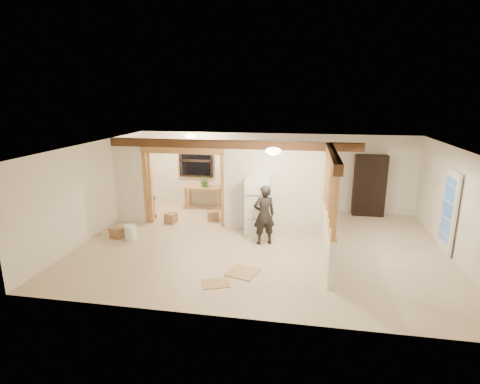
% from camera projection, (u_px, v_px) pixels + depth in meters
% --- Properties ---
extents(floor, '(9.00, 6.50, 0.01)m').
position_uv_depth(floor, '(261.00, 245.00, 9.47)').
color(floor, '#CAB496').
rests_on(floor, ground).
extents(ceiling, '(9.00, 6.50, 0.01)m').
position_uv_depth(ceiling, '(262.00, 147.00, 8.84)').
color(ceiling, white).
extents(wall_back, '(9.00, 0.01, 2.50)m').
position_uv_depth(wall_back, '(273.00, 172.00, 12.25)').
color(wall_back, silver).
rests_on(wall_back, floor).
extents(wall_front, '(9.00, 0.01, 2.50)m').
position_uv_depth(wall_front, '(238.00, 250.00, 6.06)').
color(wall_front, silver).
rests_on(wall_front, floor).
extents(wall_left, '(0.01, 6.50, 2.50)m').
position_uv_depth(wall_left, '(93.00, 190.00, 9.91)').
color(wall_left, silver).
rests_on(wall_left, floor).
extents(wall_right, '(0.01, 6.50, 2.50)m').
position_uv_depth(wall_right, '(461.00, 207.00, 8.40)').
color(wall_right, silver).
rests_on(wall_right, floor).
extents(partition_left_stub, '(0.90, 0.12, 2.50)m').
position_uv_depth(partition_left_stub, '(129.00, 181.00, 10.98)').
color(partition_left_stub, white).
rests_on(partition_left_stub, floor).
extents(partition_center, '(2.80, 0.12, 2.50)m').
position_uv_depth(partition_center, '(274.00, 187.00, 10.27)').
color(partition_center, white).
rests_on(partition_center, floor).
extents(doorway_frame, '(2.46, 0.14, 2.20)m').
position_uv_depth(doorway_frame, '(184.00, 188.00, 10.74)').
color(doorway_frame, tan).
rests_on(doorway_frame, floor).
extents(header_beam_back, '(7.00, 0.18, 0.22)m').
position_uv_depth(header_beam_back, '(231.00, 144.00, 10.18)').
color(header_beam_back, '#52311C').
rests_on(header_beam_back, ceiling).
extents(header_beam_right, '(0.18, 3.30, 0.22)m').
position_uv_depth(header_beam_right, '(333.00, 156.00, 8.22)').
color(header_beam_right, '#52311C').
rests_on(header_beam_right, ceiling).
extents(pony_wall, '(0.12, 3.20, 1.00)m').
position_uv_depth(pony_wall, '(328.00, 236.00, 8.70)').
color(pony_wall, white).
rests_on(pony_wall, floor).
extents(stud_partition, '(0.14, 3.20, 1.32)m').
position_uv_depth(stud_partition, '(331.00, 188.00, 8.40)').
color(stud_partition, tan).
rests_on(stud_partition, pony_wall).
extents(window_back, '(1.12, 0.10, 1.10)m').
position_uv_depth(window_back, '(196.00, 161.00, 12.54)').
color(window_back, black).
rests_on(window_back, wall_back).
extents(french_door, '(0.12, 0.86, 2.00)m').
position_uv_depth(french_door, '(449.00, 212.00, 8.86)').
color(french_door, white).
rests_on(french_door, floor).
extents(ceiling_dome_main, '(0.36, 0.36, 0.16)m').
position_uv_depth(ceiling_dome_main, '(273.00, 151.00, 8.32)').
color(ceiling_dome_main, '#FFEABF').
rests_on(ceiling_dome_main, ceiling).
extents(ceiling_dome_util, '(0.32, 0.32, 0.14)m').
position_uv_depth(ceiling_dome_util, '(190.00, 136.00, 11.46)').
color(ceiling_dome_util, '#FFEABF').
rests_on(ceiling_dome_util, ceiling).
extents(hanging_bulb, '(0.07, 0.07, 0.07)m').
position_uv_depth(hanging_bulb, '(200.00, 149.00, 10.78)').
color(hanging_bulb, '#FFD88C').
rests_on(hanging_bulb, ceiling).
extents(refrigerator, '(0.65, 0.63, 1.58)m').
position_uv_depth(refrigerator, '(258.00, 206.00, 10.09)').
color(refrigerator, silver).
rests_on(refrigerator, floor).
extents(woman, '(0.66, 0.55, 1.54)m').
position_uv_depth(woman, '(264.00, 215.00, 9.38)').
color(woman, black).
rests_on(woman, floor).
extents(work_table, '(1.20, 0.63, 0.74)m').
position_uv_depth(work_table, '(204.00, 197.00, 12.51)').
color(work_table, tan).
rests_on(work_table, floor).
extents(potted_plant, '(0.44, 0.41, 0.40)m').
position_uv_depth(potted_plant, '(205.00, 181.00, 12.28)').
color(potted_plant, '#2C5922').
rests_on(potted_plant, work_table).
extents(shop_vac, '(0.68, 0.68, 0.67)m').
position_uv_depth(shop_vac, '(148.00, 207.00, 11.53)').
color(shop_vac, '#AC2511').
rests_on(shop_vac, floor).
extents(bookshelf, '(0.96, 0.32, 1.92)m').
position_uv_depth(bookshelf, '(369.00, 186.00, 11.60)').
color(bookshelf, black).
rests_on(bookshelf, floor).
extents(bucket, '(0.40, 0.40, 0.39)m').
position_uv_depth(bucket, '(130.00, 232.00, 9.80)').
color(bucket, silver).
rests_on(bucket, floor).
extents(box_util_a, '(0.42, 0.39, 0.29)m').
position_uv_depth(box_util_a, '(213.00, 216.00, 11.33)').
color(box_util_a, '#976C49').
rests_on(box_util_a, floor).
extents(box_util_b, '(0.36, 0.36, 0.29)m').
position_uv_depth(box_util_b, '(171.00, 218.00, 11.11)').
color(box_util_b, '#976C49').
rests_on(box_util_b, floor).
extents(box_front, '(0.40, 0.37, 0.27)m').
position_uv_depth(box_front, '(117.00, 233.00, 9.94)').
color(box_front, '#976C49').
rests_on(box_front, floor).
extents(floor_panel_near, '(0.76, 0.76, 0.02)m').
position_uv_depth(floor_panel_near, '(243.00, 272.00, 7.99)').
color(floor_panel_near, tan).
rests_on(floor_panel_near, floor).
extents(floor_panel_far, '(0.65, 0.59, 0.02)m').
position_uv_depth(floor_panel_far, '(216.00, 283.00, 7.53)').
color(floor_panel_far, tan).
rests_on(floor_panel_far, floor).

